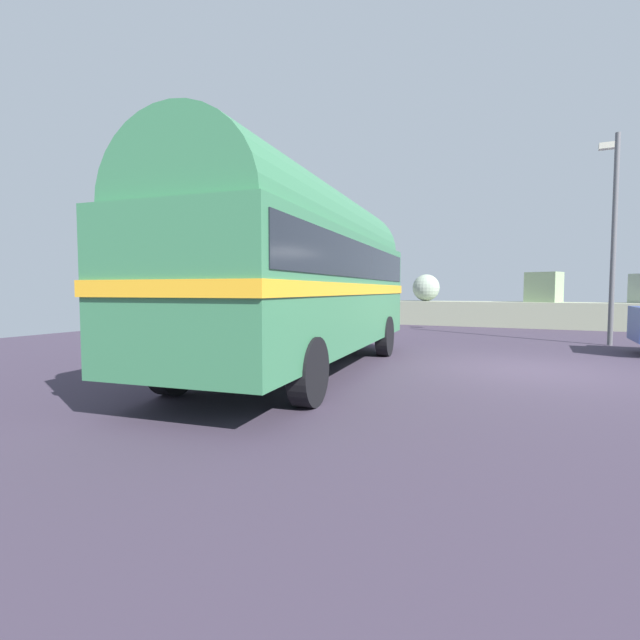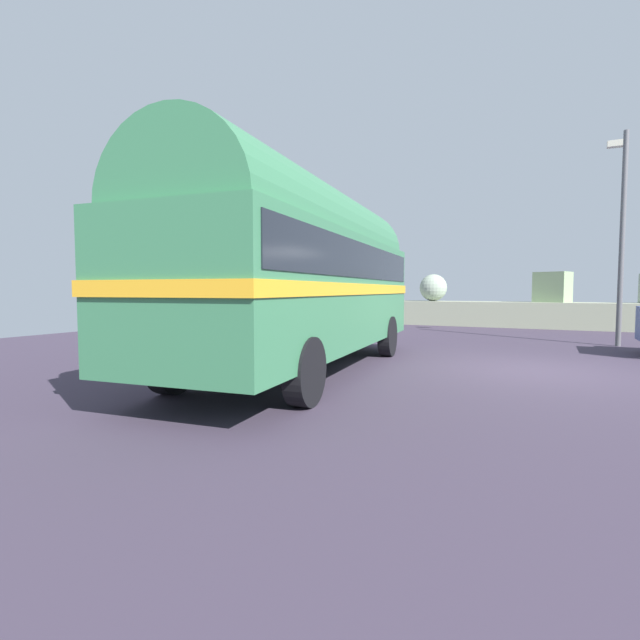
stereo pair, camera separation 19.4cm
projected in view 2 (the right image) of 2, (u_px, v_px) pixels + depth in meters
The scene contains 4 objects.
ground at pixel (532, 371), 9.20m from camera, with size 32.00×26.00×0.02m.
breakwater at pixel (536, 311), 19.85m from camera, with size 31.36×2.07×2.46m.
vintage_coach at pixel (303, 267), 9.07m from camera, with size 3.32×8.79×3.70m.
lamp_post at pixel (621, 226), 13.13m from camera, with size 0.45×1.10×6.01m.
Camera 2 is at (0.33, -10.02, 1.61)m, focal length 26.19 mm.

